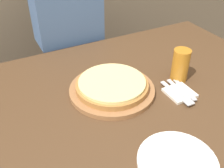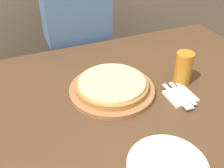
{
  "view_description": "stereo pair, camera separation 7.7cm",
  "coord_description": "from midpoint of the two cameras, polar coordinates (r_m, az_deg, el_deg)",
  "views": [
    {
      "loc": [
        -0.44,
        -0.73,
        1.42
      ],
      "look_at": [
        -0.03,
        0.06,
        0.78
      ],
      "focal_mm": 42.0,
      "sensor_mm": 36.0,
      "label": 1
    },
    {
      "loc": [
        -0.37,
        -0.77,
        1.42
      ],
      "look_at": [
        -0.03,
        0.06,
        0.78
      ],
      "focal_mm": 42.0,
      "sensor_mm": 36.0,
      "label": 2
    }
  ],
  "objects": [
    {
      "name": "dining_table",
      "position": [
        1.35,
        0.8,
        -15.48
      ],
      "size": [
        1.57,
        1.06,
        0.74
      ],
      "color": "#4C331E",
      "rests_on": "ground_plane"
    },
    {
      "name": "dinner_plate",
      "position": [
        0.86,
        11.43,
        -16.48
      ],
      "size": [
        0.25,
        0.25,
        0.02
      ],
      "color": "white",
      "rests_on": "dining_table"
    },
    {
      "name": "dinner_knife",
      "position": [
        1.13,
        12.7,
        -1.59
      ],
      "size": [
        0.04,
        0.18,
        0.0
      ],
      "color": "silver",
      "rests_on": "napkin_stack"
    },
    {
      "name": "fork",
      "position": [
        1.11,
        11.69,
        -1.95
      ],
      "size": [
        0.02,
        0.18,
        0.0
      ],
      "color": "silver",
      "rests_on": "napkin_stack"
    },
    {
      "name": "pizza_on_board",
      "position": [
        1.11,
        -1.99,
        -0.68
      ],
      "size": [
        0.36,
        0.36,
        0.06
      ],
      "color": "#99663D",
      "rests_on": "dining_table"
    },
    {
      "name": "napkin_stack",
      "position": [
        1.13,
        12.65,
        -1.93
      ],
      "size": [
        0.11,
        0.11,
        0.01
      ],
      "color": "silver",
      "rests_on": "dining_table"
    },
    {
      "name": "spoon",
      "position": [
        1.14,
        13.69,
        -1.23
      ],
      "size": [
        0.04,
        0.16,
        0.0
      ],
      "color": "silver",
      "rests_on": "napkin_stack"
    },
    {
      "name": "diner_person",
      "position": [
        1.67,
        -10.29,
        7.32
      ],
      "size": [
        0.38,
        0.2,
        1.33
      ],
      "color": "#33333D",
      "rests_on": "ground_plane"
    },
    {
      "name": "beer_glass",
      "position": [
        1.18,
        12.91,
        4.23
      ],
      "size": [
        0.08,
        0.08,
        0.15
      ],
      "color": "#B7701E",
      "rests_on": "dining_table"
    }
  ]
}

